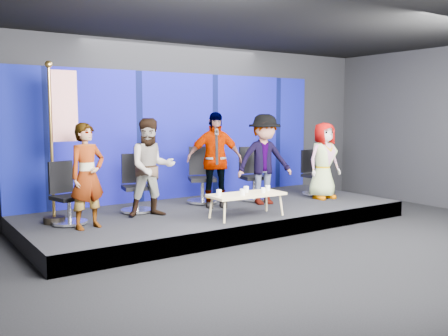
{
  "coord_description": "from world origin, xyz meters",
  "views": [
    {
      "loc": [
        -5.04,
        -5.23,
        2.07
      ],
      "look_at": [
        0.1,
        2.4,
        1.06
      ],
      "focal_mm": 40.0,
      "sensor_mm": 36.0,
      "label": 1
    }
  ],
  "objects_px": {
    "chair_d": "(253,183)",
    "chair_a": "(67,204)",
    "panelist_a": "(87,176)",
    "chair_b": "(136,193)",
    "panelist_e": "(324,161)",
    "mug_a": "(219,193)",
    "chair_c": "(202,184)",
    "coffee_table": "(247,195)",
    "panelist_c": "(215,160)",
    "flag_stand": "(60,138)",
    "chair_e": "(313,180)",
    "mug_d": "(263,190)",
    "mug_c": "(246,189)",
    "mug_b": "(243,192)",
    "panelist_b": "(151,168)",
    "panelist_d": "(264,159)",
    "mug_e": "(268,188)"
  },
  "relations": [
    {
      "from": "chair_a",
      "to": "mug_c",
      "type": "distance_m",
      "value": 2.97
    },
    {
      "from": "chair_c",
      "to": "chair_d",
      "type": "bearing_deg",
      "value": 6.47
    },
    {
      "from": "panelist_a",
      "to": "panelist_c",
      "type": "relative_size",
      "value": 0.91
    },
    {
      "from": "chair_e",
      "to": "mug_a",
      "type": "distance_m",
      "value": 3.3
    },
    {
      "from": "chair_d",
      "to": "mug_d",
      "type": "height_order",
      "value": "chair_d"
    },
    {
      "from": "panelist_b",
      "to": "chair_e",
      "type": "distance_m",
      "value": 3.96
    },
    {
      "from": "chair_e",
      "to": "coffee_table",
      "type": "distance_m",
      "value": 2.83
    },
    {
      "from": "chair_e",
      "to": "mug_e",
      "type": "xyz_separation_m",
      "value": [
        -2.11,
        -1.04,
        0.13
      ]
    },
    {
      "from": "chair_b",
      "to": "mug_a",
      "type": "bearing_deg",
      "value": -46.55
    },
    {
      "from": "panelist_d",
      "to": "coffee_table",
      "type": "height_order",
      "value": "panelist_d"
    },
    {
      "from": "chair_c",
      "to": "mug_b",
      "type": "distance_m",
      "value": 1.75
    },
    {
      "from": "panelist_b",
      "to": "flag_stand",
      "type": "distance_m",
      "value": 1.57
    },
    {
      "from": "mug_d",
      "to": "panelist_b",
      "type": "bearing_deg",
      "value": 146.1
    },
    {
      "from": "panelist_a",
      "to": "chair_b",
      "type": "bearing_deg",
      "value": 20.23
    },
    {
      "from": "mug_a",
      "to": "mug_e",
      "type": "xyz_separation_m",
      "value": [
        1.02,
        -0.03,
        -0.0
      ]
    },
    {
      "from": "panelist_e",
      "to": "mug_a",
      "type": "relative_size",
      "value": 15.3
    },
    {
      "from": "chair_e",
      "to": "flag_stand",
      "type": "height_order",
      "value": "flag_stand"
    },
    {
      "from": "chair_c",
      "to": "panelist_c",
      "type": "relative_size",
      "value": 0.62
    },
    {
      "from": "chair_b",
      "to": "mug_a",
      "type": "relative_size",
      "value": 10.1
    },
    {
      "from": "panelist_c",
      "to": "chair_d",
      "type": "bearing_deg",
      "value": 33.47
    },
    {
      "from": "chair_a",
      "to": "coffee_table",
      "type": "xyz_separation_m",
      "value": [
        2.71,
        -1.15,
        0.04
      ]
    },
    {
      "from": "panelist_a",
      "to": "chair_d",
      "type": "bearing_deg",
      "value": -4.52
    },
    {
      "from": "chair_b",
      "to": "chair_c",
      "type": "relative_size",
      "value": 0.94
    },
    {
      "from": "panelist_e",
      "to": "chair_c",
      "type": "bearing_deg",
      "value": 158.46
    },
    {
      "from": "mug_a",
      "to": "mug_d",
      "type": "bearing_deg",
      "value": -11.85
    },
    {
      "from": "chair_d",
      "to": "flag_stand",
      "type": "bearing_deg",
      "value": -167.02
    },
    {
      "from": "chair_c",
      "to": "coffee_table",
      "type": "distance_m",
      "value": 1.61
    },
    {
      "from": "chair_e",
      "to": "panelist_a",
      "type": "bearing_deg",
      "value": -174.15
    },
    {
      "from": "chair_d",
      "to": "mug_a",
      "type": "bearing_deg",
      "value": -129.74
    },
    {
      "from": "chair_b",
      "to": "panelist_a",
      "type": "bearing_deg",
      "value": -133.91
    },
    {
      "from": "panelist_d",
      "to": "panelist_e",
      "type": "relative_size",
      "value": 1.11
    },
    {
      "from": "chair_a",
      "to": "panelist_e",
      "type": "xyz_separation_m",
      "value": [
        5.15,
        -0.54,
        0.46
      ]
    },
    {
      "from": "panelist_a",
      "to": "chair_d",
      "type": "relative_size",
      "value": 1.5
    },
    {
      "from": "panelist_e",
      "to": "panelist_a",
      "type": "bearing_deg",
      "value": -179.39
    },
    {
      "from": "mug_e",
      "to": "panelist_c",
      "type": "bearing_deg",
      "value": 112.13
    },
    {
      "from": "chair_b",
      "to": "chair_d",
      "type": "distance_m",
      "value": 2.52
    },
    {
      "from": "mug_a",
      "to": "mug_e",
      "type": "distance_m",
      "value": 1.02
    },
    {
      "from": "mug_b",
      "to": "flag_stand",
      "type": "height_order",
      "value": "flag_stand"
    },
    {
      "from": "mug_c",
      "to": "chair_b",
      "type": "bearing_deg",
      "value": 136.96
    },
    {
      "from": "mug_d",
      "to": "flag_stand",
      "type": "distance_m",
      "value": 3.47
    },
    {
      "from": "chair_a",
      "to": "panelist_a",
      "type": "distance_m",
      "value": 0.7
    },
    {
      "from": "panelist_c",
      "to": "flag_stand",
      "type": "bearing_deg",
      "value": -161.55
    },
    {
      "from": "mug_b",
      "to": "chair_e",
      "type": "bearing_deg",
      "value": 23.26
    },
    {
      "from": "chair_a",
      "to": "panelist_e",
      "type": "distance_m",
      "value": 5.2
    },
    {
      "from": "chair_d",
      "to": "chair_a",
      "type": "bearing_deg",
      "value": -164.37
    },
    {
      "from": "chair_e",
      "to": "panelist_e",
      "type": "height_order",
      "value": "panelist_e"
    },
    {
      "from": "chair_d",
      "to": "chair_e",
      "type": "xyz_separation_m",
      "value": [
        1.49,
        -0.22,
        -0.04
      ]
    },
    {
      "from": "chair_b",
      "to": "mug_e",
      "type": "xyz_separation_m",
      "value": [
        1.88,
        -1.42,
        0.11
      ]
    },
    {
      "from": "panelist_e",
      "to": "flag_stand",
      "type": "xyz_separation_m",
      "value": [
        -5.19,
        0.72,
        0.58
      ]
    },
    {
      "from": "chair_b",
      "to": "panelist_e",
      "type": "xyz_separation_m",
      "value": [
        3.83,
        -0.85,
        0.45
      ]
    }
  ]
}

